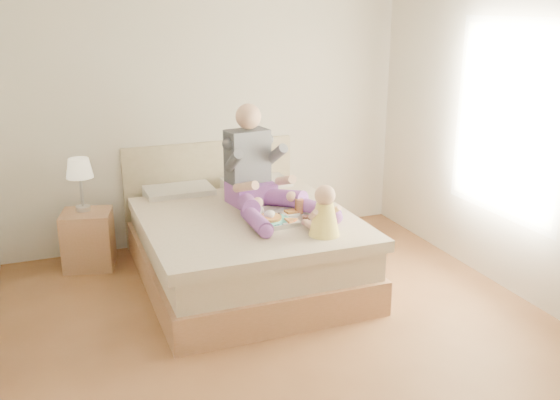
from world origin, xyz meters
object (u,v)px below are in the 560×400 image
object	(u,v)px
nightstand	(88,240)
baby	(324,215)
bed	(241,242)
adult	(258,177)
tray	(281,217)

from	to	relation	value
nightstand	baby	bearing A→B (deg)	-28.95
bed	adult	distance (m)	0.58
bed	tray	distance (m)	0.55
bed	baby	distance (m)	1.01
adult	bed	bearing A→B (deg)	-179.46
adult	tray	size ratio (longest dim) A/B	2.13
nightstand	adult	distance (m)	1.66
nightstand	adult	size ratio (longest dim) A/B	0.46
tray	adult	bearing A→B (deg)	90.65
tray	nightstand	bearing A→B (deg)	137.65
adult	tray	xyz separation A→B (m)	(0.05, -0.41, -0.23)
adult	tray	distance (m)	0.48
tray	baby	bearing A→B (deg)	-72.13
nightstand	adult	bearing A→B (deg)	-11.68
adult	baby	xyz separation A→B (m)	(0.24, -0.83, -0.10)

